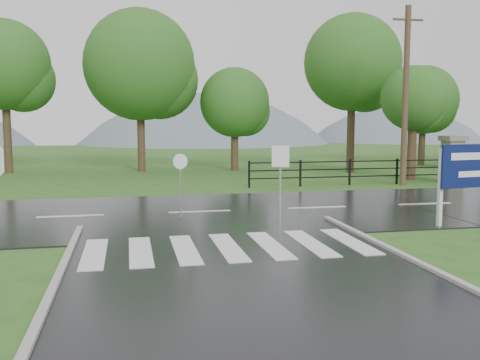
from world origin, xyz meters
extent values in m
plane|color=#2F5D1F|center=(0.00, 0.00, 0.00)|extent=(120.00, 120.00, 0.00)
cube|color=black|center=(0.00, 10.00, 0.00)|extent=(90.00, 8.00, 0.04)
cube|color=silver|center=(-3.00, 5.00, 0.06)|extent=(0.50, 2.80, 0.02)
cube|color=silver|center=(-2.00, 5.00, 0.06)|extent=(0.50, 2.80, 0.02)
cube|color=silver|center=(-1.00, 5.00, 0.06)|extent=(0.50, 2.80, 0.02)
cube|color=silver|center=(0.00, 5.00, 0.06)|extent=(0.50, 2.80, 0.02)
cube|color=silver|center=(1.00, 5.00, 0.06)|extent=(0.50, 2.80, 0.02)
cube|color=silver|center=(2.00, 5.00, 0.06)|extent=(0.50, 2.80, 0.02)
cube|color=silver|center=(3.00, 5.00, 0.06)|extent=(0.50, 2.80, 0.02)
cube|color=gray|center=(13.00, 16.00, 1.00)|extent=(0.80, 0.80, 2.00)
cube|color=#6B6659|center=(13.00, 16.00, 2.12)|extent=(1.00, 1.00, 0.24)
cube|color=black|center=(7.75, 16.00, 0.40)|extent=(9.50, 0.05, 0.05)
cube|color=black|center=(7.75, 16.00, 0.75)|extent=(9.50, 0.05, 0.05)
cube|color=black|center=(7.75, 16.00, 1.10)|extent=(9.50, 0.05, 0.05)
cube|color=black|center=(3.00, 16.00, 0.60)|extent=(0.08, 0.08, 1.20)
cube|color=black|center=(12.50, 16.00, 0.60)|extent=(0.08, 0.08, 1.20)
sphere|color=slate|center=(8.00, 65.00, -17.28)|extent=(48.00, 48.00, 48.00)
sphere|color=slate|center=(36.00, 65.00, -12.96)|extent=(36.00, 36.00, 36.00)
cube|color=silver|center=(6.24, 6.31, 1.10)|extent=(0.12, 0.12, 2.21)
cube|color=#0B164C|center=(7.45, 6.31, 1.71)|extent=(2.63, 0.44, 1.22)
cube|color=#939399|center=(2.05, 7.79, 1.06)|extent=(0.04, 0.04, 2.12)
cube|color=white|center=(2.05, 7.77, 1.95)|extent=(0.48, 0.19, 0.61)
cylinder|color=#939399|center=(-0.70, 9.09, 0.92)|extent=(0.06, 0.06, 1.85)
cylinder|color=white|center=(-0.70, 9.07, 1.75)|extent=(0.45, 0.14, 0.46)
cylinder|color=#473523|center=(10.15, 15.50, 4.04)|extent=(0.27, 0.27, 8.08)
cube|color=brown|center=(10.15, 15.50, 7.45)|extent=(1.44, 0.12, 0.09)
cylinder|color=#3D2B1C|center=(11.70, 17.50, 1.70)|extent=(0.48, 0.48, 3.41)
sphere|color=#275D1D|center=(11.70, 17.50, 4.09)|extent=(3.21, 3.21, 3.21)
camera|label=1|loc=(-2.22, -6.92, 2.97)|focal=40.00mm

